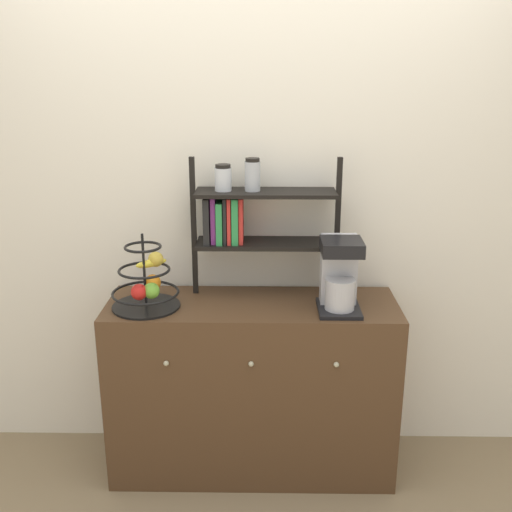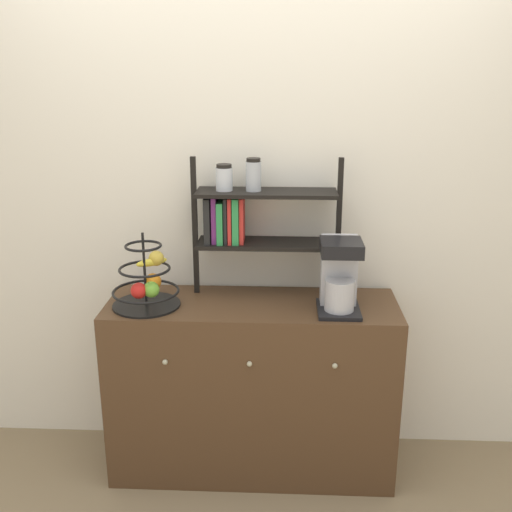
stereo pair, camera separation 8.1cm
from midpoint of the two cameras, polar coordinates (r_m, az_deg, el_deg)
The scene contains 6 objects.
ground_plane at distance 3.03m, azimuth -1.26°, elevation -21.64°, with size 12.00×12.00×0.00m, color #847051.
wall_back at distance 2.91m, azimuth -1.08°, elevation 5.33°, with size 7.00×0.05×2.60m, color silver.
sideboard at distance 2.97m, azimuth -1.16°, elevation -12.34°, with size 1.35×0.47×0.87m.
coffee_maker at distance 2.68m, azimuth 7.10°, elevation -1.73°, with size 0.19×0.23×0.33m.
fruit_stand at distance 2.74m, azimuth -11.19°, elevation -2.66°, with size 0.31×0.31×0.35m.
shelf_hutch at distance 2.79m, azimuth -1.93°, elevation 3.98°, with size 0.70×0.20×0.66m.
Camera 1 is at (0.06, -2.35, 1.92)m, focal length 42.00 mm.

